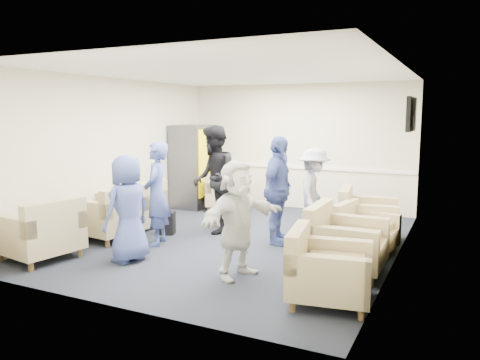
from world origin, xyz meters
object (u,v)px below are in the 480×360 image
at_px(armchair_right_midnear, 342,244).
at_px(person_mid_left, 157,194).
at_px(armchair_right_far, 365,219).
at_px(person_back_left, 214,179).
at_px(person_back_right, 314,192).
at_px(armchair_corner, 225,194).
at_px(armchair_left_near, 42,234).
at_px(armchair_left_far, 134,208).
at_px(person_front_right, 237,219).
at_px(armchair_left_mid, 112,216).
at_px(person_front_left, 128,209).
at_px(vending_machine, 193,166).
at_px(armchair_right_midfar, 363,232).
at_px(armchair_right_near, 325,272).
at_px(person_mid_right, 278,190).

distance_m(armchair_right_midnear, person_mid_left, 2.98).
relative_size(armchair_right_far, person_back_left, 0.55).
bearing_deg(person_back_right, armchair_corner, 51.53).
distance_m(armchair_left_near, armchair_right_far, 4.94).
distance_m(armchair_left_far, armchair_corner, 2.36).
height_order(person_mid_left, person_front_right, person_mid_left).
bearing_deg(armchair_left_mid, person_front_left, 58.40).
distance_m(armchair_left_far, armchair_right_midnear, 4.00).
bearing_deg(person_mid_left, armchair_right_midnear, 69.38).
bearing_deg(vending_machine, armchair_left_mid, -86.05).
height_order(armchair_left_far, person_front_left, person_front_left).
distance_m(armchair_right_midfar, armchair_corner, 3.91).
xyz_separation_m(armchair_left_mid, person_front_right, (2.67, -0.74, 0.37)).
bearing_deg(vending_machine, person_back_right, -21.32).
height_order(armchair_right_far, person_mid_left, person_mid_left).
bearing_deg(person_back_right, armchair_left_near, 124.70).
xyz_separation_m(armchair_right_near, armchair_right_midnear, (-0.07, 1.09, 0.03)).
relative_size(armchair_right_midnear, person_mid_left, 0.57).
height_order(armchair_left_mid, armchair_right_far, armchair_left_mid).
bearing_deg(armchair_right_near, vending_machine, 36.77).
distance_m(vending_machine, person_mid_left, 3.04).
xyz_separation_m(person_mid_left, person_front_right, (1.80, -0.80, -0.07)).
bearing_deg(armchair_right_midfar, person_mid_right, 100.25).
bearing_deg(armchair_corner, person_back_left, 82.54).
xyz_separation_m(armchair_right_midnear, vending_machine, (-4.02, 2.88, 0.54)).
relative_size(armchair_right_near, armchair_right_midnear, 1.06).
relative_size(person_front_left, person_back_right, 1.00).
bearing_deg(person_mid_left, armchair_right_near, 49.69).
distance_m(armchair_left_near, armchair_right_midnear, 4.16).
bearing_deg(armchair_corner, armchair_left_far, 43.99).
bearing_deg(vending_machine, person_front_right, -51.74).
height_order(armchair_right_near, person_back_right, person_back_right).
bearing_deg(armchair_left_mid, person_mid_left, 101.16).
bearing_deg(armchair_left_far, person_back_left, 111.16).
relative_size(armchair_left_far, vending_machine, 0.55).
bearing_deg(armchair_right_midnear, person_back_left, 65.99).
relative_size(armchair_right_near, armchair_right_far, 0.96).
relative_size(armchair_corner, person_front_left, 0.78).
xyz_separation_m(armchair_left_near, person_mid_left, (0.99, 1.37, 0.44)).
height_order(armchair_left_far, person_mid_right, person_mid_right).
xyz_separation_m(armchair_right_midfar, person_back_right, (-0.97, 0.71, 0.43)).
height_order(armchair_right_far, person_back_right, person_back_right).
distance_m(person_back_left, person_mid_right, 1.29).
distance_m(armchair_right_midnear, armchair_corner, 4.41).
distance_m(armchair_left_far, person_mid_left, 1.27).
height_order(armchair_left_mid, person_front_right, person_front_right).
relative_size(armchair_left_far, armchair_right_midfar, 1.11).
height_order(armchair_right_midnear, person_mid_right, person_mid_right).
height_order(armchair_left_mid, armchair_right_midnear, armchair_left_mid).
bearing_deg(armchair_left_near, person_back_right, 143.66).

